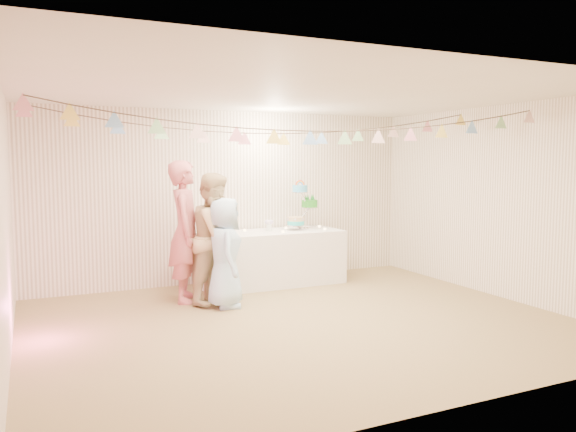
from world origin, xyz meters
name	(u,v)px	position (x,y,z in m)	size (l,w,h in m)	color
floor	(301,322)	(0.00, 0.00, 0.00)	(6.00, 6.00, 0.00)	olive
ceiling	(302,93)	(0.00, 0.00, 2.60)	(6.00, 6.00, 0.00)	silver
back_wall	(230,197)	(0.00, 2.50, 1.30)	(6.00, 6.00, 0.00)	white
front_wall	(454,237)	(0.00, -2.50, 1.30)	(6.00, 6.00, 0.00)	white
left_wall	(4,222)	(-3.00, 0.00, 1.30)	(5.00, 5.00, 0.00)	white
right_wall	(501,202)	(3.00, 0.00, 1.30)	(5.00, 5.00, 0.00)	white
table	(271,258)	(0.48, 2.02, 0.40)	(2.14, 0.85, 0.80)	white
cake_stand	(302,210)	(1.03, 2.07, 1.10)	(0.63, 0.37, 0.70)	silver
cake_bottom	(295,228)	(0.88, 2.01, 0.84)	(0.31, 0.31, 0.15)	#2BC9C3
cake_middle	(310,209)	(1.21, 2.16, 1.11)	(0.27, 0.27, 0.22)	#248E1F
cake_top_tier	(300,192)	(0.97, 2.04, 1.38)	(0.25, 0.25, 0.19)	#46AADC
platter	(242,236)	(0.01, 1.97, 0.76)	(0.38, 0.38, 0.02)	white
posy	(269,229)	(0.47, 2.07, 0.84)	(0.15, 0.15, 0.17)	white
person_adult_a	(186,231)	(-0.94, 1.54, 0.93)	(0.68, 0.44, 1.86)	#C06469
person_adult_b	(216,238)	(-0.60, 1.31, 0.85)	(0.82, 0.64, 1.70)	tan
person_child	(225,253)	(-0.57, 1.03, 0.70)	(0.68, 0.44, 1.39)	#B1D9FA
bunting_back	(264,122)	(0.00, 1.10, 2.35)	(5.60, 1.10, 0.40)	pink
bunting_front	(310,117)	(0.00, -0.20, 2.32)	(5.60, 0.90, 0.36)	#72A5E5
tealight_0	(223,234)	(-0.32, 1.87, 0.82)	(0.04, 0.04, 0.03)	#FFD88C
tealight_1	(245,230)	(0.13, 2.20, 0.82)	(0.04, 0.04, 0.03)	#FFD88C
tealight_2	(283,232)	(0.58, 1.80, 0.82)	(0.04, 0.04, 0.03)	#FFD88C
tealight_3	(286,228)	(0.83, 2.24, 0.82)	(0.04, 0.04, 0.03)	#FFD88C
tealight_4	(325,229)	(1.30, 1.84, 0.82)	(0.04, 0.04, 0.03)	#FFD88C
tealight_5	(319,226)	(1.38, 2.17, 0.82)	(0.04, 0.04, 0.03)	#FFD88C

